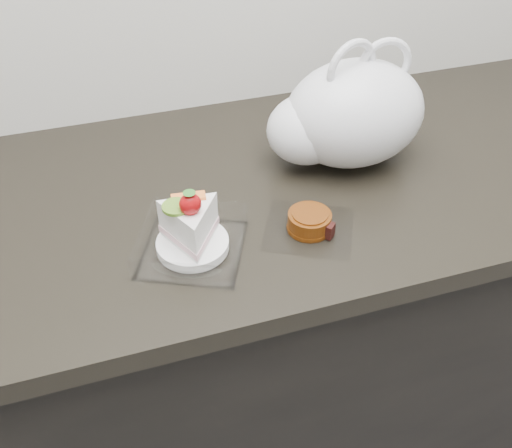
# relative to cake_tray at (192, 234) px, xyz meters

# --- Properties ---
(counter) EXTENTS (2.04, 0.64, 0.90)m
(counter) POSITION_rel_cake_tray_xyz_m (0.16, 0.14, -0.48)
(counter) COLOR black
(counter) RESTS_ON ground
(cake_tray) EXTENTS (0.21, 0.21, 0.12)m
(cake_tray) POSITION_rel_cake_tray_xyz_m (0.00, 0.00, 0.00)
(cake_tray) COLOR white
(cake_tray) RESTS_ON counter
(mooncake_wrap) EXTENTS (0.19, 0.19, 0.03)m
(mooncake_wrap) POSITION_rel_cake_tray_xyz_m (0.20, -0.01, -0.02)
(mooncake_wrap) COLOR white
(mooncake_wrap) RESTS_ON counter
(plastic_bag) EXTENTS (0.32, 0.24, 0.24)m
(plastic_bag) POSITION_rel_cake_tray_xyz_m (0.33, 0.17, 0.06)
(plastic_bag) COLOR white
(plastic_bag) RESTS_ON counter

